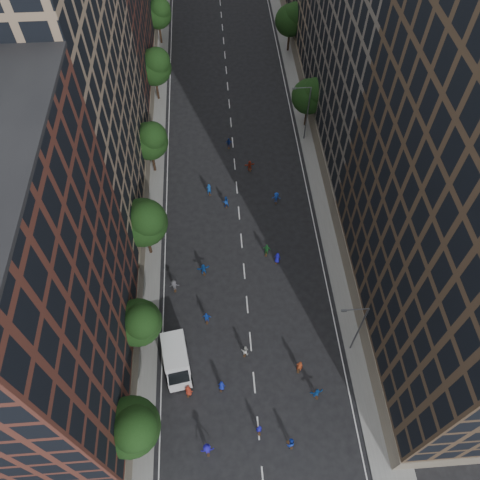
{
  "coord_description": "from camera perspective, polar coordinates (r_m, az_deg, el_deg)",
  "views": [
    {
      "loc": [
        -2.6,
        -7.19,
        47.35
      ],
      "look_at": [
        -0.28,
        25.68,
        2.0
      ],
      "focal_mm": 35.0,
      "sensor_mm": 36.0,
      "label": 1
    }
  ],
  "objects": [
    {
      "name": "tree_left_4",
      "position": [
        75.8,
        -10.38,
        20.17
      ],
      "size": [
        5.4,
        5.4,
        9.08
      ],
      "color": "black",
      "rests_on": "ground"
    },
    {
      "name": "skater_7",
      "position": [
        50.03,
        7.25,
        -15.01
      ],
      "size": [
        0.8,
        0.63,
        1.9
      ],
      "primitive_type": "imported",
      "rotation": [
        0.0,
        0.0,
        2.85
      ],
      "color": "maroon",
      "rests_on": "ground"
    },
    {
      "name": "tree_left_0",
      "position": [
        43.66,
        -13.03,
        -21.36
      ],
      "size": [
        5.2,
        5.2,
        8.83
      ],
      "color": "black",
      "rests_on": "ground"
    },
    {
      "name": "skater_6",
      "position": [
        49.2,
        -6.3,
        -17.81
      ],
      "size": [
        0.95,
        0.78,
        1.68
      ],
      "primitive_type": "imported",
      "rotation": [
        0.0,
        0.0,
        2.8
      ],
      "color": "#9F2B1A",
      "rests_on": "ground"
    },
    {
      "name": "tree_left_1",
      "position": [
        47.55,
        -12.18,
        -9.76
      ],
      "size": [
        4.8,
        4.8,
        8.21
      ],
      "color": "black",
      "rests_on": "ground"
    },
    {
      "name": "skater_0",
      "position": [
        49.2,
        -2.26,
        -17.31
      ],
      "size": [
        0.87,
        0.69,
        1.55
      ],
      "primitive_type": "imported",
      "rotation": [
        0.0,
        0.0,
        2.85
      ],
      "color": "#13229C",
      "rests_on": "ground"
    },
    {
      "name": "sidewalk_right",
      "position": [
        73.75,
        8.59,
        13.47
      ],
      "size": [
        4.0,
        105.0,
        0.15
      ],
      "primitive_type": "cube",
      "color": "slate",
      "rests_on": "ground"
    },
    {
      "name": "tree_left_2",
      "position": [
        53.3,
        -11.59,
        2.24
      ],
      "size": [
        5.6,
        5.6,
        9.45
      ],
      "color": "black",
      "rests_on": "ground"
    },
    {
      "name": "cargo_van",
      "position": [
        49.71,
        -7.77,
        -14.26
      ],
      "size": [
        3.34,
        5.76,
        2.9
      ],
      "rotation": [
        0.0,
        0.0,
        0.15
      ],
      "color": "white",
      "rests_on": "ground"
    },
    {
      "name": "bldg_right_b",
      "position": [
        63.55,
        17.8,
        22.59
      ],
      "size": [
        14.0,
        28.0,
        33.0
      ],
      "primitive_type": "cube",
      "color": "#615850",
      "rests_on": "ground"
    },
    {
      "name": "bldg_left_b",
      "position": [
        54.5,
        -21.69,
        16.28
      ],
      "size": [
        14.0,
        26.0,
        34.0
      ],
      "primitive_type": "cube",
      "color": "#887059",
      "rests_on": "ground"
    },
    {
      "name": "streetlamp_near",
      "position": [
        48.12,
        14.16,
        -10.26
      ],
      "size": [
        2.64,
        0.22,
        9.06
      ],
      "color": "#595B60",
      "rests_on": "ground"
    },
    {
      "name": "tree_left_5",
      "position": [
        89.76,
        -9.94,
        25.63
      ],
      "size": [
        4.8,
        4.8,
        8.33
      ],
      "color": "black",
      "rests_on": "ground"
    },
    {
      "name": "bldg_left_a",
      "position": [
        40.58,
        -26.01,
        -7.46
      ],
      "size": [
        14.0,
        22.0,
        30.0
      ],
      "primitive_type": "cube",
      "color": "#4F261E",
      "rests_on": "ground"
    },
    {
      "name": "skater_2",
      "position": [
        47.83,
        6.16,
        -23.38
      ],
      "size": [
        1.05,
        0.96,
        1.75
      ],
      "primitive_type": "imported",
      "rotation": [
        0.0,
        0.0,
        3.57
      ],
      "color": "#1636B8",
      "rests_on": "ground"
    },
    {
      "name": "skater_12",
      "position": [
        56.18,
        4.58,
        -2.19
      ],
      "size": [
        0.94,
        0.78,
        1.64
      ],
      "primitive_type": "imported",
      "rotation": [
        0.0,
        0.0,
        2.76
      ],
      "color": "#1513A0",
      "rests_on": "ground"
    },
    {
      "name": "skater_17",
      "position": [
        65.92,
        1.2,
        9.03
      ],
      "size": [
        1.49,
        0.68,
        1.55
      ],
      "primitive_type": "imported",
      "rotation": [
        0.0,
        0.0,
        3.3
      ],
      "color": "#AA331C",
      "rests_on": "ground"
    },
    {
      "name": "ground",
      "position": [
        66.9,
        -0.63,
        8.94
      ],
      "size": [
        240.0,
        240.0,
        0.0
      ],
      "primitive_type": "plane",
      "color": "black",
      "rests_on": "ground"
    },
    {
      "name": "skater_5",
      "position": [
        49.55,
        9.32,
        -17.92
      ],
      "size": [
        1.44,
        0.66,
        1.5
      ],
      "primitive_type": "imported",
      "rotation": [
        0.0,
        0.0,
        3.31
      ],
      "color": "#144DA4",
      "rests_on": "ground"
    },
    {
      "name": "tree_right_a",
      "position": [
        70.47,
        8.6,
        17.08
      ],
      "size": [
        5.0,
        5.0,
        8.39
      ],
      "color": "black",
      "rests_on": "ground"
    },
    {
      "name": "skater_13",
      "position": [
        62.81,
        -3.81,
        6.19
      ],
      "size": [
        0.78,
        0.64,
        1.84
      ],
      "primitive_type": "imported",
      "rotation": [
        0.0,
        0.0,
        3.49
      ],
      "color": "#13449C",
      "rests_on": "ground"
    },
    {
      "name": "skater_4",
      "position": [
        52.12,
        -4.08,
        -9.41
      ],
      "size": [
        1.02,
        0.49,
        1.7
      ],
      "primitive_type": "imported",
      "rotation": [
        0.0,
        0.0,
        3.06
      ],
      "color": "#1745BB",
      "rests_on": "ground"
    },
    {
      "name": "skater_11",
      "position": [
        55.3,
        -4.47,
        -3.57
      ],
      "size": [
        1.56,
        0.78,
        1.61
      ],
      "primitive_type": "imported",
      "rotation": [
        0.0,
        0.0,
        3.35
      ],
      "color": "#124499",
      "rests_on": "ground"
    },
    {
      "name": "skater_14",
      "position": [
        61.34,
        -1.76,
        4.68
      ],
      "size": [
        0.93,
        0.79,
        1.7
      ],
      "primitive_type": "imported",
      "rotation": [
        0.0,
        0.0,
        3.33
      ],
      "color": "#1543B1",
      "rests_on": "ground"
    },
    {
      "name": "skater_10",
      "position": [
        56.65,
        3.27,
        -1.19
      ],
      "size": [
        1.15,
        0.74,
        1.82
      ],
      "primitive_type": "imported",
      "rotation": [
        0.0,
        0.0,
        2.84
      ],
      "color": "#1B5B26",
      "rests_on": "ground"
    },
    {
      "name": "sidewalk_left",
      "position": [
        72.9,
        -10.71,
        12.53
      ],
      "size": [
        4.0,
        105.0,
        0.15
      ],
      "primitive_type": "cube",
      "color": "slate",
      "rests_on": "ground"
    },
    {
      "name": "skater_15",
      "position": [
        61.98,
        4.44,
        5.16
      ],
      "size": [
        1.15,
        0.75,
        1.67
      ],
      "primitive_type": "imported",
      "rotation": [
        0.0,
        0.0,
        3.02
      ],
      "color": "#163EB8",
      "rests_on": "ground"
    },
    {
      "name": "skater_9",
      "position": [
        54.44,
        -8.01,
        -5.51
      ],
      "size": [
        1.15,
        0.71,
        1.73
      ],
      "primitive_type": "imported",
      "rotation": [
        0.0,
        0.0,
        3.2
      ],
      "color": "#46464C",
      "rests_on": "ground"
    },
    {
      "name": "skater_8",
      "position": [
        50.45,
        0.6,
        -13.32
      ],
      "size": [
        0.91,
        0.78,
        1.6
      ],
      "primitive_type": "imported",
      "rotation": [
        0.0,
        0.0,
        2.89
      ],
      "color": "silver",
      "rests_on": "ground"
    },
    {
      "name": "tree_right_b",
      "position": [
        86.83,
        6.34,
        25.24
      ],
      "size": [
        5.2,
        5.2,
        8.83
      ],
      "color": "black",
      "rests_on": "ground"
    },
    {
      "name": "streetlamp_far",
      "position": [
        68.35,
        8.08,
        15.32
      ],
      "size": [
        2.64,
        0.22,
        9.06
      ],
      "color": "#595B60",
      "rests_on": "ground"
    },
    {
      "name": "tree_left_3",
      "position": [
        63.31,
        -10.89,
        11.91
      ],
      "size": [
        5.0,
        5.0,
        8.58
      ],
      "color": "black",
      "rests_on": "ground"
    },
    {
      "name": "bldg_left_c",
      "position": [
        75.04,
        -17.99,
        25.3
      ],
      "size": [
        14.0,
        20.0,
        28.0
      ],
      "primitive_type": "cube",
      "color": "#4F261E",
      "rests_on": "ground"
    },
    {
      "name": "skater_16",
      "position": [
        69.22,
        -1.36,
        11.71
      ],
      "size": [
        0.97,
        0.51,
        1.58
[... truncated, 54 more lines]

